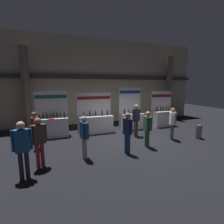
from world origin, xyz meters
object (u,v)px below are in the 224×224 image
Objects in this scene: exhibitor_booth_2 at (132,119)px; visitor_0 at (147,126)px; exhibitor_booth_0 at (53,126)px; visitor_2 at (39,138)px; trash_bin at (198,132)px; visitor_5 at (84,133)px; visitor_3 at (136,117)px; visitor_4 at (172,121)px; visitor_7 at (22,145)px; exhibitor_booth_1 at (96,123)px; visitor_6 at (35,127)px; exhibitor_booth_3 at (163,117)px; visitor_1 at (128,130)px.

visitor_0 is (-0.81, -3.02, 0.32)m from exhibitor_booth_2.
exhibitor_booth_0 is 3.40m from visitor_2.
visitor_5 is (-5.94, -0.30, 0.60)m from trash_bin.
visitor_3 is (-2.81, 1.47, 0.66)m from trash_bin.
exhibitor_booth_0 is 6.14m from visitor_4.
exhibitor_booth_0 is 1.38× the size of visitor_7.
visitor_0 is at bearing -63.06° from exhibitor_booth_1.
visitor_6 is (-7.71, 1.45, 0.58)m from trash_bin.
visitor_5 is at bearing -138.50° from exhibitor_booth_2.
exhibitor_booth_1 reaches higher than visitor_5.
visitor_6 is at bearing 102.94° from visitor_4.
visitor_3 is at bearing -37.01° from exhibitor_booth_1.
visitor_0 is 0.95× the size of visitor_2.
exhibitor_booth_3 is 8.10m from visitor_2.
exhibitor_booth_3 reaches higher than trash_bin.
exhibitor_booth_3 is at bearing 111.34° from visitor_5.
visitor_7 reaches higher than visitor_1.
visitor_5 is at bearing -152.54° from exhibitor_booth_3.
visitor_1 is 1.68m from visitor_5.
exhibitor_booth_1 is at bearing -156.53° from visitor_2.
visitor_7 is (-5.53, -3.94, 0.40)m from exhibitor_booth_2.
visitor_6 is (-6.29, 1.13, -0.01)m from visitor_4.
trash_bin is at bearing -89.33° from exhibitor_booth_3.
visitor_5 is at bearing -170.61° from visitor_3.
visitor_0 is at bearing 127.55° from visitor_4.
exhibitor_booth_1 is 1.41× the size of visitor_4.
exhibitor_booth_1 is 3.38m from visitor_6.
visitor_6 is at bearing -117.03° from exhibitor_booth_0.
exhibitor_booth_3 is at bearing -72.64° from visitor_6.
exhibitor_booth_0 is at bearing -124.39° from visitor_2.
visitor_1 is (0.39, -3.33, 0.38)m from exhibitor_booth_1.
exhibitor_booth_2 is 3.15m from visitor_0.
exhibitor_booth_0 is 1.39× the size of visitor_3.
exhibitor_booth_1 is 4.62m from exhibitor_booth_3.
visitor_5 is (1.04, -3.17, 0.34)m from exhibitor_booth_0.
exhibitor_booth_3 is at bearing -3.08° from exhibitor_booth_2.
visitor_4 is at bearing 167.46° from trash_bin.
visitor_2 is 1.93m from visitor_6.
visitor_7 is (-3.21, -3.89, 0.43)m from exhibitor_booth_1.
exhibitor_booth_3 is 1.36× the size of visitor_2.
exhibitor_booth_0 is 1.43× the size of visitor_1.
exhibitor_booth_1 is 5.46m from trash_bin.
exhibitor_booth_3 is 1.34× the size of visitor_3.
visitor_0 is (-3.14, -0.13, 0.59)m from trash_bin.
exhibitor_booth_2 is at bearing 0.23° from exhibitor_booth_0.
visitor_2 is at bearing 48.71° from visitor_7.
visitor_2 is 6.09m from visitor_4.
visitor_2 is (-0.47, -3.34, 0.38)m from exhibitor_booth_0.
exhibitor_booth_1 is 1.32× the size of visitor_7.
visitor_6 is (-4.57, 1.57, -0.01)m from visitor_0.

